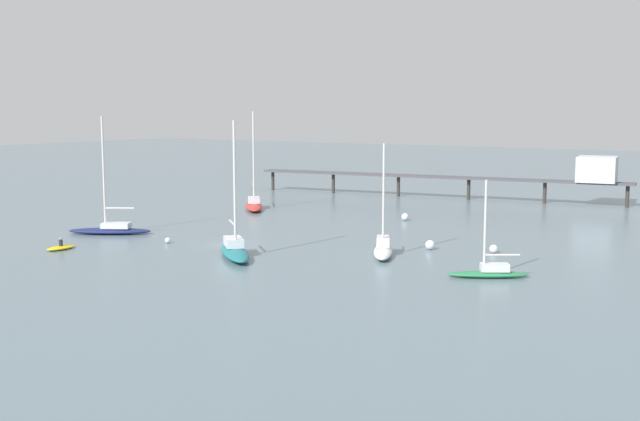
% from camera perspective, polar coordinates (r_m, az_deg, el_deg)
% --- Properties ---
extents(ground_plane, '(400.00, 400.00, 0.00)m').
position_cam_1_polar(ground_plane, '(75.91, -6.78, -2.49)').
color(ground_plane, slate).
extents(pier, '(55.34, 10.66, 6.67)m').
position_cam_1_polar(pier, '(112.49, 15.45, 2.70)').
color(pier, '#4C4C51').
rests_on(pier, ground_plane).
extents(sailboat_green, '(6.17, 4.55, 7.62)m').
position_cam_1_polar(sailboat_green, '(62.19, 12.26, -4.30)').
color(sailboat_green, '#287F4C').
rests_on(sailboat_green, ground_plane).
extents(sailboat_teal, '(8.04, 7.76, 12.04)m').
position_cam_1_polar(sailboat_teal, '(69.44, -6.25, -2.79)').
color(sailboat_teal, '#1E727A').
rests_on(sailboat_teal, ground_plane).
extents(sailboat_red, '(7.50, 8.60, 12.70)m').
position_cam_1_polar(sailboat_red, '(102.17, -4.84, 0.51)').
color(sailboat_red, red).
rests_on(sailboat_red, ground_plane).
extents(sailboat_navy, '(8.71, 6.39, 12.28)m').
position_cam_1_polar(sailboat_navy, '(84.62, -15.03, -1.22)').
color(sailboat_navy, navy).
rests_on(sailboat_navy, ground_plane).
extents(sailboat_white, '(4.75, 7.28, 10.03)m').
position_cam_1_polar(sailboat_white, '(69.86, 4.63, -2.73)').
color(sailboat_white, white).
rests_on(sailboat_white, ground_plane).
extents(dinghy_yellow, '(1.43, 3.03, 1.14)m').
position_cam_1_polar(dinghy_yellow, '(76.67, -18.38, -2.57)').
color(dinghy_yellow, yellow).
rests_on(dinghy_yellow, ground_plane).
extents(mooring_buoy_mid, '(0.56, 0.56, 0.56)m').
position_cam_1_polar(mooring_buoy_mid, '(77.63, -11.05, -2.15)').
color(mooring_buoy_mid, silver).
rests_on(mooring_buoy_mid, ground_plane).
extents(mooring_buoy_outer, '(0.90, 0.90, 0.90)m').
position_cam_1_polar(mooring_buoy_outer, '(73.38, 8.04, -2.50)').
color(mooring_buoy_outer, silver).
rests_on(mooring_buoy_outer, ground_plane).
extents(mooring_buoy_far, '(0.86, 0.86, 0.86)m').
position_cam_1_polar(mooring_buoy_far, '(92.11, 6.23, -0.46)').
color(mooring_buoy_far, silver).
rests_on(mooring_buoy_far, ground_plane).
extents(mooring_buoy_inner, '(0.78, 0.78, 0.78)m').
position_cam_1_polar(mooring_buoy_inner, '(72.63, 12.55, -2.76)').
color(mooring_buoy_inner, silver).
rests_on(mooring_buoy_inner, ground_plane).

